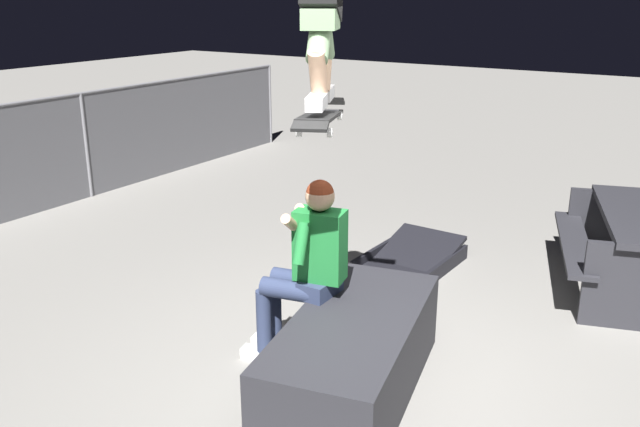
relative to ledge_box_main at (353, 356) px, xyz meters
name	(u,v)px	position (x,y,z in m)	size (l,w,h in m)	color
ground_plane	(362,384)	(0.11, -0.01, -0.28)	(40.00, 40.00, 0.00)	gray
ledge_box_main	(353,356)	(0.00, 0.00, 0.00)	(1.75, 0.77, 0.56)	#28282D
person_sitting_on_ledge	(305,262)	(0.16, 0.49, 0.51)	(0.59, 0.78, 1.39)	#2D3856
skateboard	(321,116)	(0.02, 0.27, 1.58)	(1.01, 0.61, 0.13)	black
kicker_ramp	(410,262)	(2.20, 0.61, -0.23)	(1.17, 0.80, 0.31)	black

